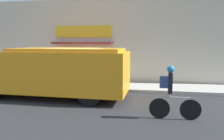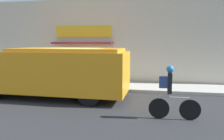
{
  "view_description": "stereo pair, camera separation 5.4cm",
  "coord_description": "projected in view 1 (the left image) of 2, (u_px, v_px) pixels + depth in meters",
  "views": [
    {
      "loc": [
        3.54,
        -10.22,
        2.43
      ],
      "look_at": [
        1.74,
        -0.2,
        1.1
      ],
      "focal_mm": 35.0,
      "sensor_mm": 36.0,
      "label": 1
    },
    {
      "loc": [
        3.59,
        -10.21,
        2.43
      ],
      "look_at": [
        1.74,
        -0.2,
        1.1
      ],
      "focal_mm": 35.0,
      "sensor_mm": 36.0,
      "label": 2
    }
  ],
  "objects": [
    {
      "name": "cyclist",
      "position": [
        171.0,
        93.0,
        6.79
      ],
      "size": [
        1.6,
        0.23,
        1.7
      ],
      "rotation": [
        0.0,
        0.0,
        0.02
      ],
      "color": "black",
      "rests_on": "ground_plane"
    },
    {
      "name": "ground_plane",
      "position": [
        78.0,
        90.0,
        10.91
      ],
      "size": [
        70.0,
        70.0,
        0.0
      ],
      "primitive_type": "plane",
      "color": "#2B2B2D"
    },
    {
      "name": "storefront",
      "position": [
        90.0,
        42.0,
        12.8
      ],
      "size": [
        15.67,
        0.81,
        4.86
      ],
      "color": "beige",
      "rests_on": "ground_plane"
    },
    {
      "name": "trash_bin",
      "position": [
        85.0,
        77.0,
        11.8
      ],
      "size": [
        0.51,
        0.51,
        0.78
      ],
      "color": "slate",
      "rests_on": "sidewalk"
    },
    {
      "name": "school_bus",
      "position": [
        57.0,
        72.0,
        9.4
      ],
      "size": [
        6.9,
        2.71,
        2.15
      ],
      "rotation": [
        0.0,
        0.0,
        -0.02
      ],
      "color": "orange",
      "rests_on": "ground_plane"
    },
    {
      "name": "sidewalk",
      "position": [
        84.0,
        85.0,
        11.88
      ],
      "size": [
        28.0,
        2.02,
        0.15
      ],
      "color": "#ADAAA3",
      "rests_on": "ground_plane"
    }
  ]
}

